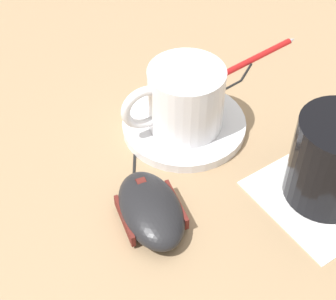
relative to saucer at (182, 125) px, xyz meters
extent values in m
plane|color=#9E7F5B|center=(0.00, 0.03, -0.01)|extent=(3.00, 3.00, 0.00)
cylinder|color=white|center=(0.00, 0.00, 0.00)|extent=(0.14, 0.14, 0.01)
cylinder|color=white|center=(0.00, 0.00, 0.04)|extent=(0.08, 0.08, 0.07)
torus|color=white|center=(0.04, 0.01, 0.05)|extent=(0.05, 0.02, 0.05)
ellipsoid|color=black|center=(0.07, 0.11, 0.01)|extent=(0.06, 0.10, 0.03)
cylinder|color=#591E19|center=(0.07, 0.09, 0.02)|extent=(0.01, 0.01, 0.01)
cube|color=#591E19|center=(0.09, 0.11, 0.01)|extent=(0.01, 0.05, 0.01)
cube|color=#591E19|center=(0.04, 0.11, 0.01)|extent=(0.01, 0.05, 0.01)
cylinder|color=black|center=(0.07, 0.04, 0.00)|extent=(0.01, 0.04, 0.00)
cylinder|color=black|center=(0.05, 0.01, 0.00)|extent=(0.02, 0.03, 0.00)
cylinder|color=black|center=(0.03, -0.02, 0.00)|extent=(0.03, 0.03, 0.00)
cylinder|color=black|center=(-0.01, -0.04, 0.00)|extent=(0.04, 0.02, 0.00)
cylinder|color=black|center=(-0.04, -0.05, 0.00)|extent=(0.04, 0.00, 0.00)
cylinder|color=black|center=(-0.08, -0.05, 0.00)|extent=(0.04, 0.02, 0.00)
cylinder|color=black|center=(-0.11, -0.07, 0.00)|extent=(0.03, 0.03, 0.00)
sphere|color=black|center=(0.07, 0.06, 0.00)|extent=(0.00, 0.00, 0.00)
sphere|color=black|center=(0.06, 0.02, 0.00)|extent=(0.00, 0.00, 0.00)
sphere|color=black|center=(0.04, -0.01, 0.00)|extent=(0.00, 0.00, 0.00)
sphere|color=black|center=(0.01, -0.03, 0.00)|extent=(0.00, 0.00, 0.00)
sphere|color=black|center=(-0.02, -0.05, 0.00)|extent=(0.00, 0.00, 0.00)
sphere|color=black|center=(-0.06, -0.05, 0.00)|extent=(0.00, 0.00, 0.00)
sphere|color=black|center=(-0.10, -0.06, 0.00)|extent=(0.00, 0.00, 0.00)
sphere|color=black|center=(-0.12, -0.09, 0.00)|extent=(0.00, 0.00, 0.00)
cube|color=white|center=(-0.10, 0.13, 0.00)|extent=(0.15, 0.15, 0.00)
cylinder|color=black|center=(-0.11, 0.13, 0.04)|extent=(0.08, 0.08, 0.09)
cylinder|color=#B21919|center=(-0.13, -0.10, 0.00)|extent=(0.13, 0.06, 0.01)
cone|color=silver|center=(-0.20, -0.12, 0.00)|extent=(0.01, 0.01, 0.01)
camera|label=1|loc=(0.14, 0.40, 0.40)|focal=55.00mm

